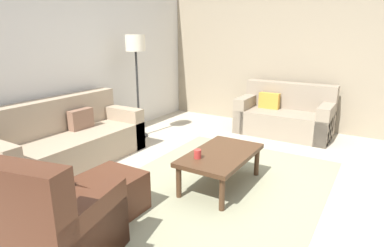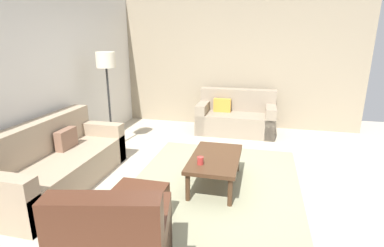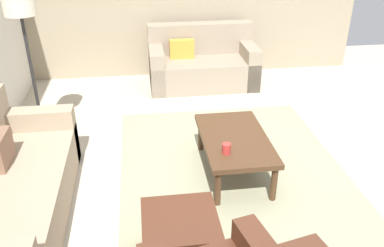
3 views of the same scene
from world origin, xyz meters
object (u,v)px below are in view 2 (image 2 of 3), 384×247
(couch_loveseat, at_px, (236,118))
(ottoman, at_px, (137,208))
(cup, at_px, (200,161))
(lamp_standing, at_px, (107,70))
(coffee_table, at_px, (215,160))
(couch_main, at_px, (54,165))

(couch_loveseat, distance_m, ottoman, 3.62)
(cup, height_order, lamp_standing, lamp_standing)
(cup, relative_size, lamp_standing, 0.06)
(coffee_table, bearing_deg, lamp_standing, 65.39)
(couch_main, distance_m, coffee_table, 2.18)
(lamp_standing, bearing_deg, cup, -122.79)
(coffee_table, distance_m, lamp_standing, 2.47)
(couch_main, xyz_separation_m, ottoman, (-0.58, -1.45, -0.10))
(couch_main, xyz_separation_m, lamp_standing, (1.45, -0.08, 1.11))
(cup, distance_m, lamp_standing, 2.44)
(coffee_table, distance_m, cup, 0.34)
(couch_loveseat, distance_m, cup, 2.74)
(ottoman, relative_size, lamp_standing, 0.33)
(coffee_table, height_order, cup, cup)
(couch_loveseat, xyz_separation_m, cup, (-2.73, 0.20, 0.16))
(couch_loveseat, height_order, ottoman, couch_loveseat)
(couch_loveseat, height_order, coffee_table, couch_loveseat)
(ottoman, height_order, cup, cup)
(ottoman, distance_m, cup, 1.00)
(couch_loveseat, relative_size, ottoman, 2.83)
(couch_main, xyz_separation_m, cup, (0.23, -1.97, 0.16))
(coffee_table, bearing_deg, couch_main, 103.78)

